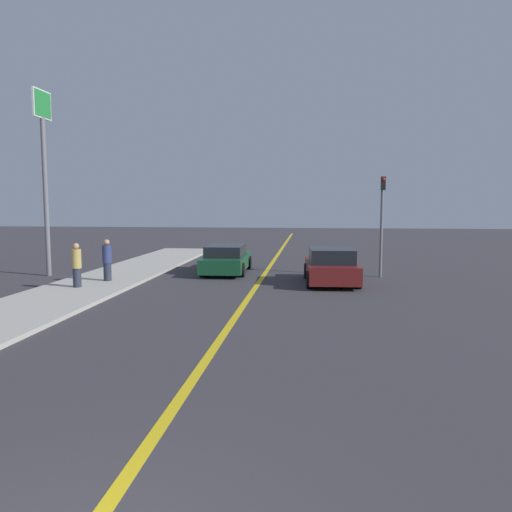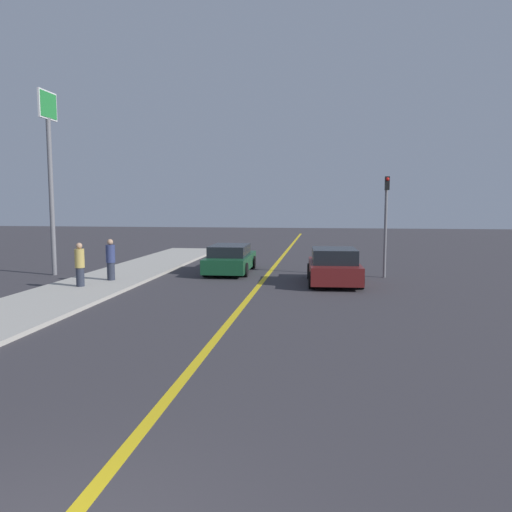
# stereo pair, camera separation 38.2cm
# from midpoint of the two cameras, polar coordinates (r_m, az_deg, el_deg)

# --- Properties ---
(road_center_line) EXTENTS (0.20, 60.00, 0.01)m
(road_center_line) POSITION_cam_midpoint_polar(r_m,az_deg,el_deg) (21.72, 1.86, -2.13)
(road_center_line) COLOR gold
(road_center_line) RESTS_ON ground_plane
(sidewalk_left) EXTENTS (3.20, 28.74, 0.12)m
(sidewalk_left) POSITION_cam_midpoint_polar(r_m,az_deg,el_deg) (19.83, -17.02, -3.00)
(sidewalk_left) COLOR #ADA89E
(sidewalk_left) RESTS_ON ground_plane
(car_near_right_lane) EXTENTS (2.14, 3.93, 1.38)m
(car_near_right_lane) POSITION_cam_midpoint_polar(r_m,az_deg,el_deg) (19.40, 9.45, -1.23)
(car_near_right_lane) COLOR maroon
(car_near_right_lane) RESTS_ON ground_plane
(car_ahead_center) EXTENTS (1.98, 4.51, 1.25)m
(car_ahead_center) POSITION_cam_midpoint_polar(r_m,az_deg,el_deg) (22.35, -2.46, -0.34)
(car_ahead_center) COLOR #144728
(car_ahead_center) RESTS_ON ground_plane
(pedestrian_near_curb) EXTENTS (0.34, 0.34, 1.57)m
(pedestrian_near_curb) POSITION_cam_midpoint_polar(r_m,az_deg,el_deg) (18.84, -18.95, -0.94)
(pedestrian_near_curb) COLOR #282D3D
(pedestrian_near_curb) RESTS_ON sidewalk_left
(pedestrian_mid_group) EXTENTS (0.35, 0.35, 1.60)m
(pedestrian_mid_group) POSITION_cam_midpoint_polar(r_m,az_deg,el_deg) (20.03, -15.76, -0.41)
(pedestrian_mid_group) COLOR #282D3D
(pedestrian_mid_group) RESTS_ON sidewalk_left
(traffic_light) EXTENTS (0.18, 0.40, 4.17)m
(traffic_light) POSITION_cam_midpoint_polar(r_m,az_deg,el_deg) (21.31, 15.12, 4.40)
(traffic_light) COLOR slate
(traffic_light) RESTS_ON ground_plane
(roadside_sign) EXTENTS (0.20, 1.35, 7.75)m
(roadside_sign) POSITION_cam_midpoint_polar(r_m,az_deg,el_deg) (23.11, -22.10, 11.14)
(roadside_sign) COLOR slate
(roadside_sign) RESTS_ON ground_plane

